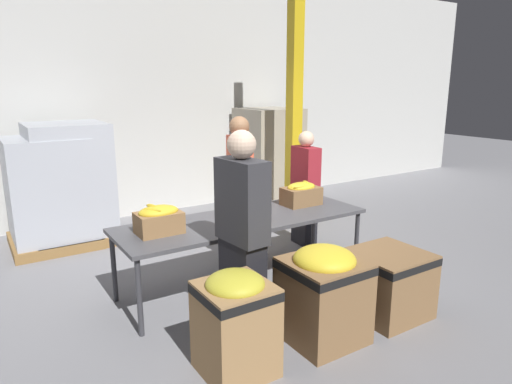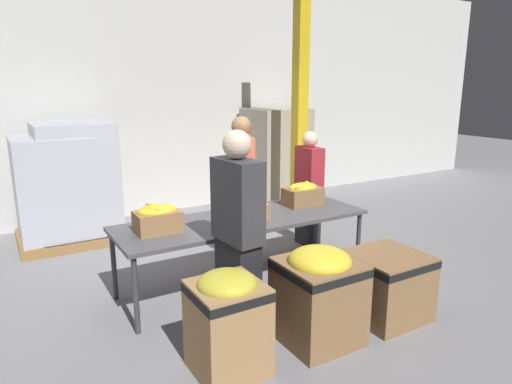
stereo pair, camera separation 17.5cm
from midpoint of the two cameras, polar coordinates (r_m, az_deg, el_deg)
ground_plane at (r=5.10m, az=-2.49°, el=-11.53°), size 30.00×30.00×0.00m
wall_back at (r=7.67m, az=-15.52°, el=11.90°), size 16.00×0.08×4.00m
sorting_table at (r=4.84m, az=-2.58°, el=-3.82°), size 2.69×0.89×0.76m
banana_box_0 at (r=4.43m, az=-13.18°, el=-3.33°), size 0.42×0.29×0.29m
banana_box_1 at (r=4.73m, az=-2.18°, el=-2.15°), size 0.39×0.33×0.25m
banana_box_2 at (r=5.33m, az=4.73°, el=-0.19°), size 0.44×0.28×0.28m
volunteer_0 at (r=3.89m, az=-3.02°, el=-5.53°), size 0.29×0.50×1.79m
volunteer_1 at (r=6.12m, az=5.34°, el=0.36°), size 0.24×0.43×1.54m
volunteer_2 at (r=5.50m, az=-2.95°, el=0.12°), size 0.38×0.53×1.78m
donation_bin_0 at (r=3.55m, az=-4.05°, el=-15.67°), size 0.52×0.52×0.81m
donation_bin_1 at (r=3.98m, az=7.14°, el=-12.20°), size 0.62×0.62×0.83m
donation_bin_2 at (r=4.53m, az=15.08°, el=-10.67°), size 0.66×0.66×0.62m
support_pillar at (r=6.90m, az=4.09°, el=12.21°), size 0.18×0.18×4.00m
pallet_stack_0 at (r=6.72m, az=-22.88°, el=0.87°), size 1.08×1.08×1.64m
pallet_stack_1 at (r=6.68m, az=-25.05°, el=-0.15°), size 1.08×1.08×1.47m
pallet_stack_2 at (r=8.15m, az=0.98°, el=4.31°), size 1.04×1.04×1.72m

